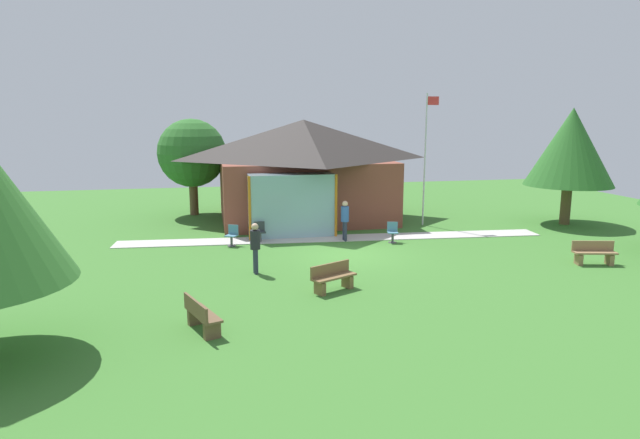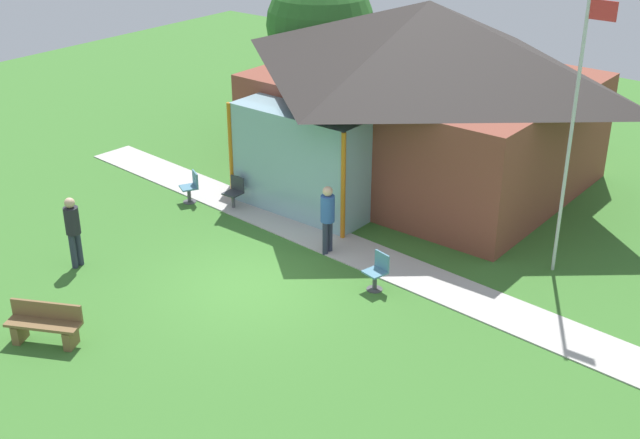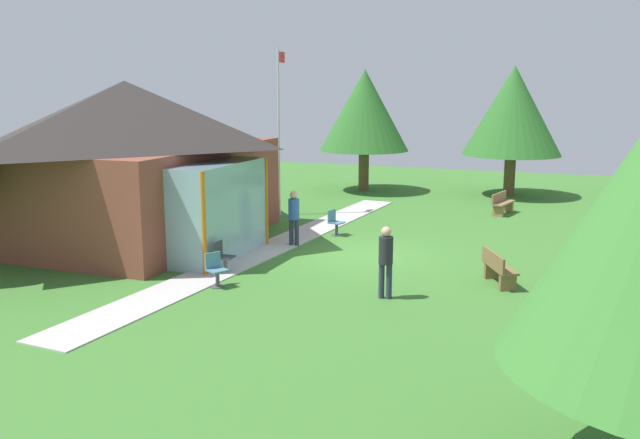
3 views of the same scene
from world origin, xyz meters
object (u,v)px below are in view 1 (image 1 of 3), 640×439
at_px(flagpole, 426,154).
at_px(tree_behind_pavilion_left, 192,153).
at_px(bench_front_left, 201,316).
at_px(pavilion, 303,168).
at_px(patio_chair_west, 232,236).
at_px(tree_east_hedge, 571,147).
at_px(visitor_strolling_lawn, 255,244).
at_px(bench_lawn_far_right, 594,253).
at_px(patio_chair_porch_left, 260,232).
at_px(visitor_on_path, 345,218).
at_px(patio_chair_lawn_spare, 393,233).
at_px(bench_front_center, 333,278).

relative_size(flagpole, tree_behind_pavilion_left, 1.23).
relative_size(bench_front_left, tree_behind_pavilion_left, 0.30).
height_order(pavilion, flagpole, flagpole).
bearing_deg(patio_chair_west, tree_east_hedge, -147.54).
distance_m(tree_east_hedge, tree_behind_pavilion_left, 19.22).
bearing_deg(tree_behind_pavilion_left, patio_chair_west, -77.72).
bearing_deg(visitor_strolling_lawn, bench_front_left, -25.82).
bearing_deg(bench_lawn_far_right, tree_east_hedge, -105.82).
height_order(pavilion, bench_lawn_far_right, pavilion).
bearing_deg(bench_lawn_far_right, pavilion, -38.23).
distance_m(flagpole, bench_front_left, 15.98).
bearing_deg(flagpole, pavilion, 153.56).
bearing_deg(patio_chair_porch_left, visitor_on_path, 168.97).
xyz_separation_m(bench_front_left, patio_chair_porch_left, (2.34, 9.51, 0.01)).
bearing_deg(patio_chair_lawn_spare, bench_front_left, 59.68).
xyz_separation_m(flagpole, bench_front_center, (-6.66, -9.10, -3.07)).
xyz_separation_m(bench_front_left, visitor_on_path, (5.93, 8.98, 0.62)).
bearing_deg(visitor_strolling_lawn, visitor_on_path, 129.01).
xyz_separation_m(patio_chair_west, patio_chair_lawn_spare, (6.70, -0.74, 0.00)).
distance_m(patio_chair_porch_left, visitor_on_path, 3.67).
bearing_deg(bench_front_left, visitor_on_path, 125.19).
xyz_separation_m(patio_chair_lawn_spare, visitor_on_path, (-1.92, 0.67, 0.61)).
xyz_separation_m(patio_chair_lawn_spare, tree_east_hedge, (9.70, 2.08, 3.38)).
relative_size(flagpole, visitor_on_path, 3.65).
xyz_separation_m(patio_chair_porch_left, visitor_on_path, (3.58, -0.53, 0.61)).
bearing_deg(patio_chair_west, bench_front_left, 110.56).
distance_m(flagpole, visitor_on_path, 5.86).
relative_size(bench_front_left, patio_chair_west, 1.81).
distance_m(bench_front_left, visitor_on_path, 10.78).
bearing_deg(patio_chair_porch_left, tree_east_hedge, -179.31).
bearing_deg(patio_chair_porch_left, flagpole, -168.51).
distance_m(pavilion, bench_front_left, 15.36).
relative_size(bench_front_left, patio_chair_lawn_spare, 1.81).
relative_size(bench_lawn_far_right, patio_chair_west, 1.81).
bearing_deg(patio_chair_west, patio_chair_lawn_spare, -158.54).
xyz_separation_m(visitor_on_path, tree_behind_pavilion_left, (-6.48, 7.87, 2.30)).
xyz_separation_m(pavilion, tree_east_hedge, (12.49, -3.93, 1.13)).
bearing_deg(tree_east_hedge, patio_chair_west, -175.32).
height_order(flagpole, visitor_strolling_lawn, flagpole).
bearing_deg(tree_east_hedge, patio_chair_porch_left, -176.69).
bearing_deg(tree_east_hedge, bench_front_left, -149.37).
distance_m(bench_front_left, tree_behind_pavilion_left, 17.11).
relative_size(pavilion, patio_chair_west, 10.92).
xyz_separation_m(bench_front_left, visitor_strolling_lawn, (1.75, 4.83, 0.62)).
bearing_deg(tree_east_hedge, visitor_on_path, -173.08).
relative_size(bench_front_center, patio_chair_lawn_spare, 1.79).
bearing_deg(visitor_strolling_lawn, bench_lawn_far_right, 77.98).
xyz_separation_m(bench_front_center, patio_chair_lawn_spare, (3.94, 5.83, 0.01)).
distance_m(flagpole, patio_chair_west, 10.23).
xyz_separation_m(pavilion, bench_lawn_far_right, (8.75, -10.80, -2.26)).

